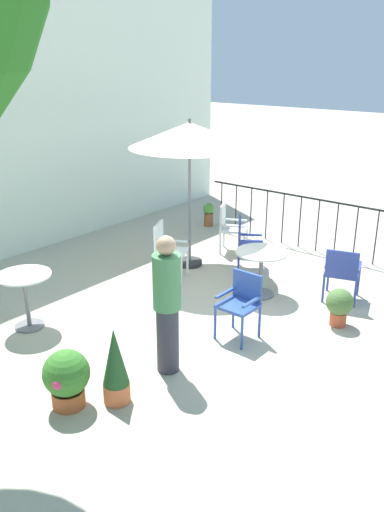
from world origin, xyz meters
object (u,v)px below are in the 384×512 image
object	(u,v)px
patio_chair_2	(166,247)
potted_plant_4	(339,305)
cafe_table_0	(261,265)
potted_plant_1	(209,213)
patio_umbrella_0	(190,136)
cafe_table_1	(25,291)
patio_chair_3	(246,240)
patio_chair_0	(241,300)
potted_plant_0	(115,366)
potted_plant_3	(66,377)
patio_chair_4	(342,270)
patio_chair_1	(230,225)
standing_person	(167,304)

from	to	relation	value
patio_chair_2	potted_plant_4	distance (m)	2.93
cafe_table_0	potted_plant_1	size ratio (longest dim) A/B	1.59
patio_umbrella_0	potted_plant_4	size ratio (longest dim) A/B	4.75
patio_chair_2	cafe_table_0	bearing A→B (deg)	-74.39
cafe_table_1	patio_chair_3	distance (m)	3.80
patio_umbrella_0	patio_chair_0	xyz separation A→B (m)	(-1.55, -2.14, -1.73)
cafe_table_1	potted_plant_0	size ratio (longest dim) A/B	0.89
cafe_table_1	potted_plant_3	xyz separation A→B (m)	(-0.77, -1.81, -0.19)
patio_chair_4	potted_plant_1	distance (m)	4.24
patio_chair_1	patio_chair_4	bearing A→B (deg)	-106.11
potted_plant_0	standing_person	world-z (taller)	standing_person
standing_person	cafe_table_1	bearing A→B (deg)	100.80
patio_chair_2	patio_chair_4	bearing A→B (deg)	-68.80
patio_chair_1	patio_chair_4	distance (m)	2.68
cafe_table_0	potted_plant_3	world-z (taller)	cafe_table_0
patio_chair_3	potted_plant_4	bearing A→B (deg)	-113.11
potted_plant_0	potted_plant_3	bearing A→B (deg)	138.41
patio_umbrella_0	potted_plant_4	bearing A→B (deg)	-98.55
potted_plant_1	standing_person	xyz separation A→B (m)	(-4.80, -3.09, 0.58)
potted_plant_3	potted_plant_4	distance (m)	3.77
patio_chair_0	patio_chair_2	world-z (taller)	patio_chair_2
patio_chair_0	potted_plant_0	xyz separation A→B (m)	(-2.01, 0.23, -0.09)
patio_chair_4	patio_chair_3	bearing A→B (deg)	84.45
patio_chair_0	potted_plant_3	size ratio (longest dim) A/B	1.35
standing_person	patio_chair_2	bearing A→B (deg)	42.08
cafe_table_0	patio_chair_3	world-z (taller)	patio_chair_3
patio_chair_0	potted_plant_4	distance (m)	1.42
patio_chair_3	patio_chair_2	bearing A→B (deg)	147.15
patio_chair_1	patio_umbrella_0	bearing A→B (deg)	173.26
cafe_table_1	patio_chair_3	bearing A→B (deg)	-16.90
patio_umbrella_0	potted_plant_1	distance (m)	3.07
patio_chair_3	standing_person	size ratio (longest dim) A/B	0.56
cafe_table_1	standing_person	bearing A→B (deg)	-79.20
potted_plant_4	potted_plant_3	bearing A→B (deg)	157.62
patio_umbrella_0	patio_chair_0	bearing A→B (deg)	-125.92
potted_plant_0	potted_plant_4	xyz separation A→B (m)	(3.10, -1.10, -0.12)
cafe_table_0	patio_chair_2	xyz separation A→B (m)	(-0.43, 1.55, 0.05)
patio_chair_3	potted_plant_3	world-z (taller)	patio_chair_3
cafe_table_1	potted_plant_1	world-z (taller)	cafe_table_1
patio_umbrella_0	potted_plant_3	world-z (taller)	patio_umbrella_0
patio_umbrella_0	standing_person	world-z (taller)	patio_umbrella_0
patio_umbrella_0	potted_plant_0	xyz separation A→B (m)	(-3.56, -1.91, -1.82)
patio_chair_1	patio_chair_3	xyz separation A→B (m)	(-0.57, -0.74, 0.01)
cafe_table_0	patio_chair_3	distance (m)	1.09
potted_plant_3	cafe_table_0	bearing A→B (deg)	-1.13
patio_chair_0	potted_plant_4	bearing A→B (deg)	-38.44
patio_chair_1	potted_plant_4	size ratio (longest dim) A/B	1.69
patio_chair_4	potted_plant_0	bearing A→B (deg)	168.44
patio_chair_3	potted_plant_1	xyz separation A→B (m)	(1.58, 2.02, -0.25)
potted_plant_4	patio_umbrella_0	bearing A→B (deg)	81.45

